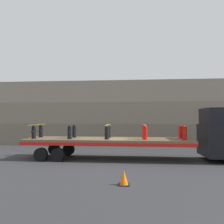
% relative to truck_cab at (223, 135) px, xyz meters
% --- Properties ---
extents(ground_plane, '(120.00, 120.00, 0.00)m').
position_rel_truck_cab_xyz_m(ground_plane, '(-7.33, 0.00, -1.64)').
color(ground_plane, '#2D2D30').
extents(rock_cliff, '(60.00, 3.30, 6.38)m').
position_rel_truck_cab_xyz_m(rock_cliff, '(-7.33, 8.04, 1.55)').
color(rock_cliff, '#706656').
rests_on(rock_cliff, ground_plane).
extents(truck_cab, '(2.49, 2.60, 3.32)m').
position_rel_truck_cab_xyz_m(truck_cab, '(0.00, 0.00, 0.00)').
color(truck_cab, black).
rests_on(truck_cab, ground_plane).
extents(flatbed_trailer, '(10.86, 2.65, 1.35)m').
position_rel_truck_cab_xyz_m(flatbed_trailer, '(-7.91, 0.00, -0.51)').
color(flatbed_trailer, brown).
rests_on(flatbed_trailer, ground_plane).
extents(fire_hydrant_black_near_0, '(0.33, 0.58, 0.89)m').
position_rel_truck_cab_xyz_m(fire_hydrant_black_near_0, '(-12.16, -0.56, 0.14)').
color(fire_hydrant_black_near_0, black).
rests_on(fire_hydrant_black_near_0, flatbed_trailer).
extents(fire_hydrant_black_far_0, '(0.33, 0.58, 0.89)m').
position_rel_truck_cab_xyz_m(fire_hydrant_black_far_0, '(-12.16, 0.56, 0.14)').
color(fire_hydrant_black_far_0, black).
rests_on(fire_hydrant_black_far_0, flatbed_trailer).
extents(fire_hydrant_black_near_1, '(0.33, 0.58, 0.89)m').
position_rel_truck_cab_xyz_m(fire_hydrant_black_near_1, '(-9.75, -0.56, 0.14)').
color(fire_hydrant_black_near_1, black).
rests_on(fire_hydrant_black_near_1, flatbed_trailer).
extents(fire_hydrant_black_far_1, '(0.33, 0.58, 0.89)m').
position_rel_truck_cab_xyz_m(fire_hydrant_black_far_1, '(-9.75, 0.56, 0.14)').
color(fire_hydrant_black_far_1, black).
rests_on(fire_hydrant_black_far_1, flatbed_trailer).
extents(fire_hydrant_black_near_2, '(0.33, 0.58, 0.89)m').
position_rel_truck_cab_xyz_m(fire_hydrant_black_near_2, '(-7.33, -0.56, 0.14)').
color(fire_hydrant_black_near_2, black).
rests_on(fire_hydrant_black_near_2, flatbed_trailer).
extents(fire_hydrant_black_far_2, '(0.33, 0.58, 0.89)m').
position_rel_truck_cab_xyz_m(fire_hydrant_black_far_2, '(-7.33, 0.56, 0.14)').
color(fire_hydrant_black_far_2, black).
rests_on(fire_hydrant_black_far_2, flatbed_trailer).
extents(fire_hydrant_red_near_3, '(0.33, 0.58, 0.89)m').
position_rel_truck_cab_xyz_m(fire_hydrant_red_near_3, '(-4.92, -0.56, 0.14)').
color(fire_hydrant_red_near_3, red).
rests_on(fire_hydrant_red_near_3, flatbed_trailer).
extents(fire_hydrant_red_far_3, '(0.33, 0.58, 0.89)m').
position_rel_truck_cab_xyz_m(fire_hydrant_red_far_3, '(-4.92, 0.56, 0.14)').
color(fire_hydrant_red_far_3, red).
rests_on(fire_hydrant_red_far_3, flatbed_trailer).
extents(fire_hydrant_red_near_4, '(0.33, 0.58, 0.89)m').
position_rel_truck_cab_xyz_m(fire_hydrant_red_near_4, '(-2.50, -0.56, 0.14)').
color(fire_hydrant_red_near_4, red).
rests_on(fire_hydrant_red_near_4, flatbed_trailer).
extents(fire_hydrant_red_far_4, '(0.33, 0.58, 0.89)m').
position_rel_truck_cab_xyz_m(fire_hydrant_red_far_4, '(-2.50, 0.56, 0.14)').
color(fire_hydrant_red_far_4, red).
rests_on(fire_hydrant_red_far_4, flatbed_trailer).
extents(cargo_strap_rear, '(0.05, 2.75, 0.01)m').
position_rel_truck_cab_xyz_m(cargo_strap_rear, '(-12.16, 0.00, 0.61)').
color(cargo_strap_rear, yellow).
rests_on(cargo_strap_rear, fire_hydrant_black_near_0).
extents(cargo_strap_middle, '(0.05, 2.75, 0.01)m').
position_rel_truck_cab_xyz_m(cargo_strap_middle, '(-7.33, 0.00, 0.61)').
color(cargo_strap_middle, yellow).
rests_on(cargo_strap_middle, fire_hydrant_black_near_2).
extents(cargo_strap_front, '(0.05, 2.75, 0.01)m').
position_rel_truck_cab_xyz_m(cargo_strap_front, '(-4.92, 0.00, 0.61)').
color(cargo_strap_front, yellow).
rests_on(cargo_strap_front, fire_hydrant_red_near_3).
extents(traffic_cone, '(0.45, 0.45, 0.59)m').
position_rel_truck_cab_xyz_m(traffic_cone, '(-6.05, -5.48, -1.35)').
color(traffic_cone, black).
rests_on(traffic_cone, ground_plane).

